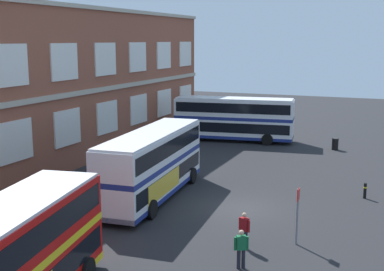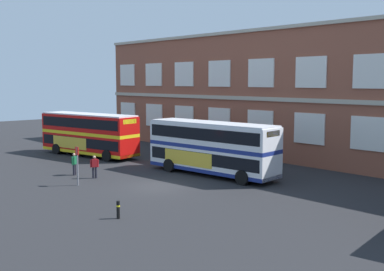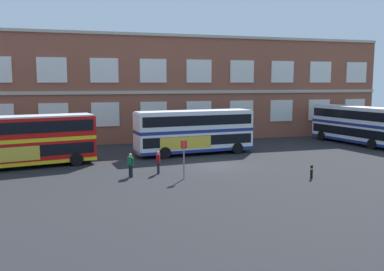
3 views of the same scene
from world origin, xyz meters
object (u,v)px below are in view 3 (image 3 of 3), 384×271
Objects in this scene: double_decker_middle at (194,131)px; double_decker_far at (357,124)px; safety_bollard_east at (312,172)px; second_passenger at (131,164)px; double_decker_near at (22,141)px; waiting_passenger at (158,161)px; bus_stand_flag at (184,156)px.

double_decker_middle and double_decker_far have the same top height.
double_decker_middle reaches higher than safety_bollard_east.
safety_bollard_east is at bearing -18.50° from second_passenger.
double_decker_near reaches higher than safety_bollard_east.
waiting_passenger is (9.69, -5.21, -1.22)m from double_decker_near.
double_decker_near is 6.64× the size of waiting_passenger.
double_decker_near is at bearing 143.03° from second_passenger.
bus_stand_flag reaches higher than safety_bollard_east.
double_decker_near is at bearing 153.59° from safety_bollard_east.
double_decker_far is 6.62× the size of waiting_passenger.
double_decker_middle is 6.58× the size of waiting_passenger.
second_passenger is at bearing 161.50° from safety_bollard_east.
double_decker_near is 33.45m from double_decker_far.
double_decker_far is 25.06m from waiting_passenger.
second_passenger is at bearing -161.06° from double_decker_far.
bus_stand_flag is 2.84× the size of safety_bollard_east.
double_decker_near is at bearing -174.68° from double_decker_far.
waiting_passenger is at bearing 122.41° from bus_stand_flag.
second_passenger is 12.67m from safety_bollard_east.
double_decker_near is 6.64× the size of second_passenger.
second_passenger is (-7.07, -7.78, -1.22)m from double_decker_middle.
double_decker_far is at bearing 43.14° from safety_bollard_east.
double_decker_middle is 12.90m from safety_bollard_east.
double_decker_middle reaches higher than waiting_passenger.
bus_stand_flag reaches higher than waiting_passenger.
double_decker_middle is at bearing 55.59° from waiting_passenger.
double_decker_middle reaches higher than bus_stand_flag.
waiting_passenger is at bearing 13.77° from second_passenger.
bus_stand_flag reaches higher than second_passenger.
safety_bollard_east is at bearing -136.86° from double_decker_far.
double_decker_far is at bearing 25.13° from bus_stand_flag.
double_decker_far is 24.59m from bus_stand_flag.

